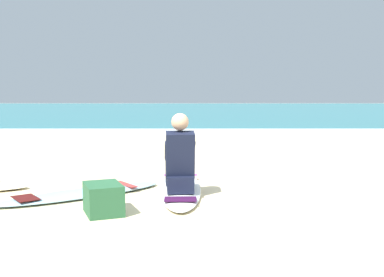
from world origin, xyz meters
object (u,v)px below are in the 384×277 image
(surfer_seated, at_px, (179,161))
(beach_bag, at_px, (102,199))
(surfboard_spare_near, at_px, (81,193))
(surfboard_main, at_px, (180,188))

(surfer_seated, relative_size, beach_bag, 1.97)
(surfer_seated, bearing_deg, surfboard_spare_near, 179.84)
(surfer_seated, height_order, surfboard_spare_near, surfer_seated)
(surfboard_main, bearing_deg, surfer_seated, -89.57)
(surfer_seated, distance_m, beach_bag, 1.16)
(surfboard_main, distance_m, beach_bag, 1.38)
(surfer_seated, bearing_deg, beach_bag, -134.05)
(surfboard_main, xyz_separation_m, surfboard_spare_near, (-1.20, -0.32, 0.00))
(surfboard_main, bearing_deg, surfboard_spare_near, -165.13)
(surfboard_spare_near, bearing_deg, beach_bag, -62.79)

